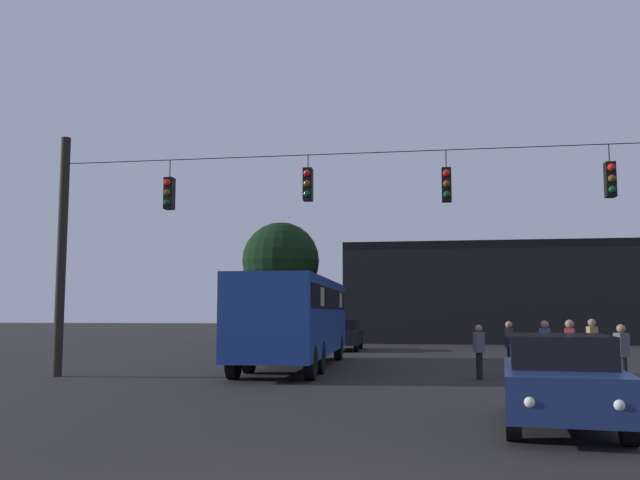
{
  "coord_description": "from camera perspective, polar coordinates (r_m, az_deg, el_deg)",
  "views": [
    {
      "loc": [
        1.2,
        -6.23,
        1.9
      ],
      "look_at": [
        -1.72,
        12.22,
        3.87
      ],
      "focal_mm": 38.43,
      "sensor_mm": 36.0,
      "label": 1
    }
  ],
  "objects": [
    {
      "name": "pedestrian_near_bus",
      "position": [
        22.29,
        15.49,
        -8.36
      ],
      "size": [
        0.3,
        0.4,
        1.62
      ],
      "color": "black",
      "rests_on": "ground"
    },
    {
      "name": "car_far_left",
      "position": [
        34.72,
        1.89,
        -7.85
      ],
      "size": [
        1.93,
        4.38,
        1.52
      ],
      "color": "black",
      "rests_on": "ground"
    },
    {
      "name": "ground_plane",
      "position": [
        30.81,
        6.84,
        -9.52
      ],
      "size": [
        168.0,
        168.0,
        0.0
      ],
      "primitive_type": "plane",
      "color": "black",
      "rests_on": "ground"
    },
    {
      "name": "corner_building",
      "position": [
        46.9,
        13.54,
        -4.4
      ],
      "size": [
        17.75,
        10.15,
        6.2
      ],
      "color": "black",
      "rests_on": "ground"
    },
    {
      "name": "tree_behind_building",
      "position": [
        46.53,
        -3.28,
        -1.76
      ],
      "size": [
        5.23,
        5.23,
        8.0
      ],
      "color": "black",
      "rests_on": "ground"
    },
    {
      "name": "pedestrian_crossing_right",
      "position": [
        20.63,
        18.26,
        -8.4
      ],
      "size": [
        0.24,
        0.36,
        1.66
      ],
      "color": "black",
      "rests_on": "ground"
    },
    {
      "name": "pedestrian_crossing_left",
      "position": [
        19.34,
        20.12,
        -8.44
      ],
      "size": [
        0.34,
        0.42,
        1.7
      ],
      "color": "black",
      "rests_on": "ground"
    },
    {
      "name": "overhead_signal_span",
      "position": [
        19.26,
        5.22,
        0.64
      ],
      "size": [
        19.73,
        0.44,
        7.24
      ],
      "color": "black",
      "rests_on": "ground"
    },
    {
      "name": "city_bus",
      "position": [
        23.74,
        -2.07,
        -6.11
      ],
      "size": [
        2.89,
        11.08,
        3.0
      ],
      "color": "navy",
      "rests_on": "ground"
    },
    {
      "name": "pedestrian_crossing_center",
      "position": [
        18.73,
        23.85,
        -8.58
      ],
      "size": [
        0.31,
        0.4,
        1.6
      ],
      "color": "black",
      "rests_on": "ground"
    },
    {
      "name": "car_near_right",
      "position": [
        12.31,
        19.39,
        -10.83
      ],
      "size": [
        2.24,
        4.47,
        1.52
      ],
      "color": "navy",
      "rests_on": "ground"
    },
    {
      "name": "pedestrian_trailing",
      "position": [
        20.24,
        13.1,
        -8.81
      ],
      "size": [
        0.31,
        0.4,
        1.54
      ],
      "color": "black",
      "rests_on": "ground"
    },
    {
      "name": "pedestrian_far_side",
      "position": [
        22.32,
        21.75,
        -8.01
      ],
      "size": [
        0.27,
        0.38,
        1.7
      ],
      "color": "black",
      "rests_on": "ground"
    }
  ]
}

